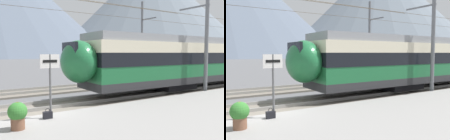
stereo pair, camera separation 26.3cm
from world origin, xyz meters
The scene contains 9 objects.
ground_plane centered at (0.00, 0.00, 0.00)m, with size 400.00×400.00×0.00m, color #565659.
track_near centered at (0.00, 1.69, 0.07)m, with size 120.00×3.00×0.28m.
track_far centered at (0.00, 6.66, 0.07)m, with size 120.00×3.00×0.28m.
catenary_mast_mid centered at (10.84, -0.19, 3.77)m, with size 48.13×2.35×7.06m.
catenary_mast_far_side centered at (13.03, 8.33, 4.10)m, with size 48.13×2.11×7.82m.
platform_sign centered at (0.34, -1.32, 2.07)m, with size 0.70×0.08×2.32m.
handbag_near_sign centered at (0.21, -1.36, 0.51)m, with size 0.32×0.18×0.39m.
potted_plant_platform_edge centered at (-0.94, -2.04, 0.87)m, with size 0.58×0.58×0.86m.
mountain_right_ridge centered at (149.19, 158.91, 45.00)m, with size 180.02×180.02×90.00m, color slate.
Camera 2 is at (-2.15, -9.69, 2.74)m, focal length 37.39 mm.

